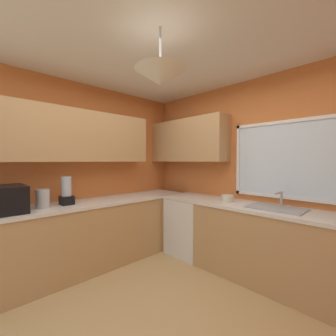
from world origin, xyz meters
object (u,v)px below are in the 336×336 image
object	(u,v)px
sink_assembly	(276,208)
dishwasher	(190,226)
kettle	(43,199)
bowl	(228,198)
microwave	(5,199)
blender_appliance	(67,192)

from	to	relation	value
sink_assembly	dishwasher	bearing A→B (deg)	-178.36
dishwasher	kettle	size ratio (longest dim) A/B	3.84
bowl	microwave	bearing A→B (deg)	-119.40
sink_assembly	blender_appliance	world-z (taller)	blender_appliance
dishwasher	bowl	xyz separation A→B (m)	(0.64, 0.03, 0.52)
microwave	sink_assembly	distance (m)	3.02
dishwasher	kettle	distance (m)	2.11
kettle	blender_appliance	size ratio (longest dim) A/B	0.62
microwave	kettle	bearing A→B (deg)	86.77
kettle	blender_appliance	distance (m)	0.28
microwave	sink_assembly	world-z (taller)	microwave
microwave	blender_appliance	xyz separation A→B (m)	(0.00, 0.63, 0.02)
microwave	blender_appliance	size ratio (longest dim) A/B	1.33
dishwasher	sink_assembly	xyz separation A→B (m)	(1.28, 0.04, 0.49)
microwave	bowl	xyz separation A→B (m)	(1.30, 2.30, -0.10)
bowl	kettle	bearing A→B (deg)	-123.25
blender_appliance	kettle	bearing A→B (deg)	-85.85
dishwasher	kettle	xyz separation A→B (m)	(-0.64, -1.92, 0.59)
dishwasher	blender_appliance	world-z (taller)	blender_appliance
dishwasher	blender_appliance	distance (m)	1.88
microwave	sink_assembly	xyz separation A→B (m)	(1.94, 2.31, -0.13)
sink_assembly	bowl	world-z (taller)	sink_assembly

